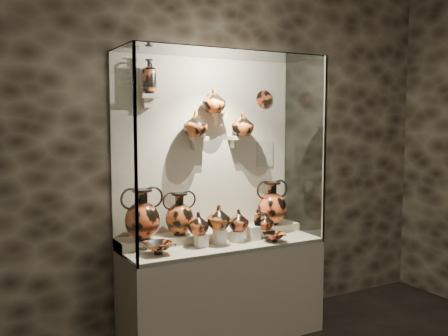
{
  "coord_description": "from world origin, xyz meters",
  "views": [
    {
      "loc": [
        -1.95,
        -1.46,
        1.86
      ],
      "look_at": [
        0.03,
        2.21,
        1.46
      ],
      "focal_mm": 40.0,
      "sensor_mm": 36.0,
      "label": 1
    }
  ],
  "objects_px": {
    "jug_c": "(238,220)",
    "lekythos_tall": "(149,74)",
    "amphora_mid": "(179,214)",
    "kylix_left": "(158,247)",
    "amphora_left": "(143,214)",
    "jug_e": "(266,221)",
    "kylix_right": "(274,236)",
    "ovoid_vase_c": "(243,124)",
    "lekythos_small": "(257,217)",
    "ovoid_vase_a": "(196,124)",
    "jug_a": "(198,223)",
    "ovoid_vase_b": "(214,101)",
    "jug_b": "(219,217)",
    "amphora_right": "(272,203)"
  },
  "relations": [
    {
      "from": "amphora_mid",
      "to": "lekythos_tall",
      "type": "xyz_separation_m",
      "value": [
        -0.22,
        0.07,
        1.14
      ]
    },
    {
      "from": "amphora_right",
      "to": "lekythos_small",
      "type": "distance_m",
      "value": 0.34
    },
    {
      "from": "lekythos_tall",
      "to": "ovoid_vase_c",
      "type": "bearing_deg",
      "value": 8.89
    },
    {
      "from": "jug_b",
      "to": "kylix_left",
      "type": "distance_m",
      "value": 0.57
    },
    {
      "from": "jug_c",
      "to": "lekythos_tall",
      "type": "bearing_deg",
      "value": 144.04
    },
    {
      "from": "ovoid_vase_b",
      "to": "amphora_mid",
      "type": "bearing_deg",
      "value": 170.52
    },
    {
      "from": "jug_a",
      "to": "ovoid_vase_c",
      "type": "bearing_deg",
      "value": 24.72
    },
    {
      "from": "jug_e",
      "to": "kylix_right",
      "type": "distance_m",
      "value": 0.17
    },
    {
      "from": "jug_c",
      "to": "jug_e",
      "type": "bearing_deg",
      "value": -21.37
    },
    {
      "from": "jug_a",
      "to": "jug_b",
      "type": "distance_m",
      "value": 0.18
    },
    {
      "from": "lekythos_small",
      "to": "ovoid_vase_a",
      "type": "bearing_deg",
      "value": 150.18
    },
    {
      "from": "lekythos_small",
      "to": "ovoid_vase_a",
      "type": "height_order",
      "value": "ovoid_vase_a"
    },
    {
      "from": "amphora_mid",
      "to": "jug_e",
      "type": "relative_size",
      "value": 2.45
    },
    {
      "from": "jug_c",
      "to": "ovoid_vase_c",
      "type": "bearing_deg",
      "value": 37.37
    },
    {
      "from": "jug_a",
      "to": "ovoid_vase_c",
      "type": "relative_size",
      "value": 0.87
    },
    {
      "from": "jug_a",
      "to": "jug_c",
      "type": "distance_m",
      "value": 0.38
    },
    {
      "from": "kylix_right",
      "to": "ovoid_vase_b",
      "type": "xyz_separation_m",
      "value": [
        -0.37,
        0.38,
        1.15
      ]
    },
    {
      "from": "kylix_left",
      "to": "ovoid_vase_c",
      "type": "xyz_separation_m",
      "value": [
        0.92,
        0.29,
        0.93
      ]
    },
    {
      "from": "lekythos_small",
      "to": "kylix_left",
      "type": "distance_m",
      "value": 0.94
    },
    {
      "from": "amphora_left",
      "to": "kylix_left",
      "type": "height_order",
      "value": "amphora_left"
    },
    {
      "from": "amphora_mid",
      "to": "lekythos_small",
      "type": "xyz_separation_m",
      "value": [
        0.64,
        -0.2,
        -0.05
      ]
    },
    {
      "from": "lekythos_tall",
      "to": "ovoid_vase_a",
      "type": "bearing_deg",
      "value": 5.99
    },
    {
      "from": "amphora_left",
      "to": "ovoid_vase_c",
      "type": "relative_size",
      "value": 1.98
    },
    {
      "from": "amphora_mid",
      "to": "amphora_right",
      "type": "bearing_deg",
      "value": -24.24
    },
    {
      "from": "jug_a",
      "to": "ovoid_vase_c",
      "type": "distance_m",
      "value": 1.0
    },
    {
      "from": "jug_e",
      "to": "lekythos_tall",
      "type": "distance_m",
      "value": 1.58
    },
    {
      "from": "jug_e",
      "to": "lekythos_small",
      "type": "bearing_deg",
      "value": -175.94
    },
    {
      "from": "jug_b",
      "to": "jug_e",
      "type": "distance_m",
      "value": 0.47
    },
    {
      "from": "jug_a",
      "to": "lekythos_tall",
      "type": "xyz_separation_m",
      "value": [
        -0.31,
        0.26,
        1.2
      ]
    },
    {
      "from": "kylix_right",
      "to": "jug_e",
      "type": "bearing_deg",
      "value": 100.89
    },
    {
      "from": "jug_c",
      "to": "ovoid_vase_a",
      "type": "bearing_deg",
      "value": 127.27
    },
    {
      "from": "jug_e",
      "to": "ovoid_vase_a",
      "type": "relative_size",
      "value": 0.67
    },
    {
      "from": "lekythos_small",
      "to": "ovoid_vase_c",
      "type": "height_order",
      "value": "ovoid_vase_c"
    },
    {
      "from": "jug_e",
      "to": "lekythos_tall",
      "type": "xyz_separation_m",
      "value": [
        -0.94,
        0.28,
        1.24
      ]
    },
    {
      "from": "amphora_mid",
      "to": "kylix_left",
      "type": "bearing_deg",
      "value": -162.53
    },
    {
      "from": "jug_b",
      "to": "ovoid_vase_a",
      "type": "xyz_separation_m",
      "value": [
        -0.09,
        0.25,
        0.77
      ]
    },
    {
      "from": "jug_a",
      "to": "ovoid_vase_b",
      "type": "distance_m",
      "value": 1.06
    },
    {
      "from": "jug_b",
      "to": "amphora_left",
      "type": "bearing_deg",
      "value": 159.64
    },
    {
      "from": "lekythos_tall",
      "to": "ovoid_vase_a",
      "type": "height_order",
      "value": "lekythos_tall"
    },
    {
      "from": "jug_c",
      "to": "lekythos_tall",
      "type": "height_order",
      "value": "lekythos_tall"
    },
    {
      "from": "jug_c",
      "to": "lekythos_small",
      "type": "height_order",
      "value": "lekythos_small"
    },
    {
      "from": "amphora_left",
      "to": "jug_c",
      "type": "height_order",
      "value": "amphora_left"
    },
    {
      "from": "amphora_mid",
      "to": "jug_c",
      "type": "xyz_separation_m",
      "value": [
        0.46,
        -0.18,
        -0.07
      ]
    },
    {
      "from": "amphora_left",
      "to": "kylix_right",
      "type": "relative_size",
      "value": 1.79
    },
    {
      "from": "amphora_left",
      "to": "kylix_right",
      "type": "xyz_separation_m",
      "value": [
        1.05,
        -0.32,
        -0.23
      ]
    },
    {
      "from": "amphora_mid",
      "to": "kylix_left",
      "type": "height_order",
      "value": "amphora_mid"
    },
    {
      "from": "kylix_right",
      "to": "ovoid_vase_a",
      "type": "relative_size",
      "value": 1.07
    },
    {
      "from": "lekythos_small",
      "to": "ovoid_vase_c",
      "type": "xyz_separation_m",
      "value": [
        -0.01,
        0.24,
        0.79
      ]
    },
    {
      "from": "amphora_left",
      "to": "jug_b",
      "type": "xyz_separation_m",
      "value": [
        0.59,
        -0.19,
        -0.05
      ]
    },
    {
      "from": "jug_b",
      "to": "jug_a",
      "type": "bearing_deg",
      "value": 168.09
    }
  ]
}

